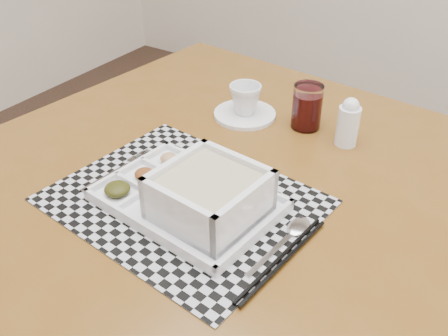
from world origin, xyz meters
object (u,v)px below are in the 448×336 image
Objects in this scene: dining_table at (224,210)px; cup at (245,99)px; creamer_bottle at (348,123)px; juice_glass at (307,108)px; serving_tray at (201,198)px.

dining_table is 0.29m from cup.
juice_glass is at bearing 168.54° from creamer_bottle.
dining_table is 0.31m from juice_glass.
serving_tray is at bearing -91.75° from cup.
juice_glass is 0.94× the size of creamer_bottle.
juice_glass is at bearing 87.29° from serving_tray.
dining_table is 10.79× the size of creamer_bottle.
dining_table is 3.53× the size of serving_tray.
creamer_bottle is (0.13, 0.37, 0.02)m from serving_tray.
creamer_bottle is at bearing -18.67° from cup.
creamer_bottle is (0.15, 0.25, 0.14)m from dining_table.
cup is (-0.10, 0.24, 0.13)m from dining_table.
serving_tray is 0.38m from cup.
cup is 0.15m from juice_glass.
creamer_bottle reaches higher than dining_table.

